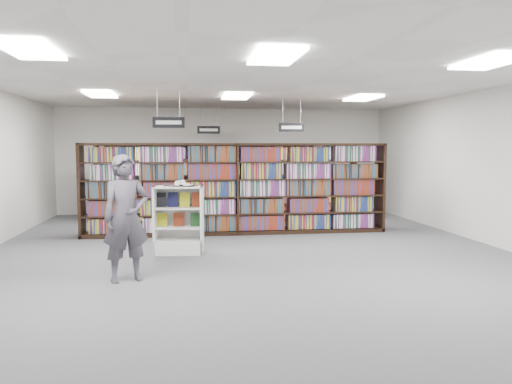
{
  "coord_description": "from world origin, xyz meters",
  "views": [
    {
      "loc": [
        -1.16,
        -9.45,
        1.98
      ],
      "look_at": [
        0.24,
        0.5,
        1.1
      ],
      "focal_mm": 35.0,
      "sensor_mm": 36.0,
      "label": 1
    }
  ],
  "objects": [
    {
      "name": "aisle_sign_right",
      "position": [
        1.5,
        3.0,
        2.53
      ],
      "size": [
        0.65,
        0.02,
        0.8
      ],
      "color": "#B2B2B7",
      "rests_on": "ceiling"
    },
    {
      "name": "floor",
      "position": [
        0.0,
        0.0,
        0.0
      ],
      "size": [
        12.0,
        12.0,
        0.0
      ],
      "primitive_type": "plane",
      "color": "#48484C",
      "rests_on": "ground"
    },
    {
      "name": "troffer_back_center",
      "position": [
        0.0,
        2.0,
        3.16
      ],
      "size": [
        0.6,
        1.2,
        0.04
      ],
      "primitive_type": "cube",
      "color": "white",
      "rests_on": "ceiling"
    },
    {
      "name": "shopper",
      "position": [
        -2.05,
        -1.92,
        0.95
      ],
      "size": [
        0.81,
        0.68,
        1.89
      ],
      "primitive_type": "imported",
      "rotation": [
        0.0,
        0.0,
        0.38
      ],
      "color": "#45414A",
      "rests_on": "floor"
    },
    {
      "name": "bookshelf_row_far",
      "position": [
        0.0,
        5.7,
        1.05
      ],
      "size": [
        7.0,
        0.6,
        2.1
      ],
      "color": "black",
      "rests_on": "floor"
    },
    {
      "name": "troffer_back_right",
      "position": [
        3.0,
        2.0,
        3.16
      ],
      "size": [
        0.6,
        1.2,
        0.04
      ],
      "primitive_type": "cube",
      "color": "white",
      "rests_on": "ceiling"
    },
    {
      "name": "open_book",
      "position": [
        -1.26,
        -0.03,
        1.31
      ],
      "size": [
        0.65,
        0.52,
        0.13
      ],
      "rotation": [
        0.0,
        0.0,
        -0.38
      ],
      "color": "black",
      "rests_on": "endcap_display"
    },
    {
      "name": "aisle_sign_left",
      "position": [
        -1.5,
        1.0,
        2.53
      ],
      "size": [
        0.65,
        0.02,
        0.8
      ],
      "color": "#B2B2B7",
      "rests_on": "ceiling"
    },
    {
      "name": "troffer_back_left",
      "position": [
        -3.0,
        2.0,
        3.16
      ],
      "size": [
        0.6,
        1.2,
        0.04
      ],
      "primitive_type": "cube",
      "color": "white",
      "rests_on": "ceiling"
    },
    {
      "name": "wall_back",
      "position": [
        0.0,
        6.0,
        1.6
      ],
      "size": [
        10.0,
        0.1,
        3.2
      ],
      "primitive_type": "cube",
      "color": "silver",
      "rests_on": "ground"
    },
    {
      "name": "bookshelf_row_mid",
      "position": [
        0.0,
        4.0,
        1.05
      ],
      "size": [
        7.0,
        0.6,
        2.1
      ],
      "color": "black",
      "rests_on": "floor"
    },
    {
      "name": "troffer_front_right",
      "position": [
        3.0,
        -3.0,
        3.16
      ],
      "size": [
        0.6,
        1.2,
        0.04
      ],
      "primitive_type": "cube",
      "color": "white",
      "rests_on": "ceiling"
    },
    {
      "name": "troffer_front_left",
      "position": [
        -3.0,
        -3.0,
        3.16
      ],
      "size": [
        0.6,
        1.2,
        0.04
      ],
      "primitive_type": "cube",
      "color": "white",
      "rests_on": "ceiling"
    },
    {
      "name": "bookshelf_row_near",
      "position": [
        0.0,
        2.0,
        1.05
      ],
      "size": [
        7.0,
        0.6,
        2.1
      ],
      "color": "black",
      "rests_on": "floor"
    },
    {
      "name": "wall_right",
      "position": [
        5.0,
        0.0,
        1.6
      ],
      "size": [
        0.1,
        12.0,
        3.2
      ],
      "primitive_type": "cube",
      "color": "silver",
      "rests_on": "ground"
    },
    {
      "name": "aisle_sign_center",
      "position": [
        -0.5,
        5.0,
        2.53
      ],
      "size": [
        0.65,
        0.02,
        0.8
      ],
      "color": "#B2B2B7",
      "rests_on": "ceiling"
    },
    {
      "name": "ceiling",
      "position": [
        0.0,
        0.0,
        3.2
      ],
      "size": [
        10.0,
        12.0,
        0.1
      ],
      "primitive_type": "cube",
      "color": "silver",
      "rests_on": "wall_back"
    },
    {
      "name": "endcap_display",
      "position": [
        -1.3,
        -0.02,
        0.44
      ],
      "size": [
        0.96,
        0.55,
        1.28
      ],
      "rotation": [
        0.0,
        0.0,
        -0.11
      ],
      "color": "white",
      "rests_on": "floor"
    },
    {
      "name": "wall_front",
      "position": [
        0.0,
        -6.0,
        1.6
      ],
      "size": [
        10.0,
        0.1,
        3.2
      ],
      "primitive_type": "cube",
      "color": "silver",
      "rests_on": "ground"
    },
    {
      "name": "troffer_front_center",
      "position": [
        0.0,
        -3.0,
        3.16
      ],
      "size": [
        0.6,
        1.2,
        0.04
      ],
      "primitive_type": "cube",
      "color": "white",
      "rests_on": "ceiling"
    }
  ]
}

